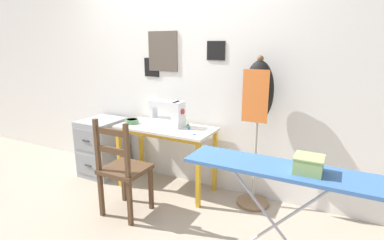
{
  "coord_description": "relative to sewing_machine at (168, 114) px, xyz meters",
  "views": [
    {
      "loc": [
        1.69,
        -2.37,
        1.58
      ],
      "look_at": [
        0.33,
        0.22,
        0.84
      ],
      "focal_mm": 28.0,
      "sensor_mm": 36.0,
      "label": 1
    }
  ],
  "objects": [
    {
      "name": "ground_plane",
      "position": [
        -0.01,
        -0.28,
        -0.85
      ],
      "size": [
        14.0,
        14.0,
        0.0
      ],
      "primitive_type": "plane",
      "color": "tan"
    },
    {
      "name": "wall_back",
      "position": [
        -0.01,
        0.26,
        0.43
      ],
      "size": [
        10.0,
        0.07,
        2.55
      ],
      "color": "silver",
      "rests_on": "ground_plane"
    },
    {
      "name": "sewing_table",
      "position": [
        -0.01,
        -0.06,
        -0.23
      ],
      "size": [
        1.07,
        0.48,
        0.72
      ],
      "color": "silver",
      "rests_on": "ground_plane"
    },
    {
      "name": "sewing_machine",
      "position": [
        0.0,
        0.0,
        0.0
      ],
      "size": [
        0.4,
        0.18,
        0.3
      ],
      "color": "white",
      "rests_on": "sewing_table"
    },
    {
      "name": "fabric_bowl",
      "position": [
        -0.42,
        -0.1,
        -0.1
      ],
      "size": [
        0.15,
        0.15,
        0.05
      ],
      "color": "#56895B",
      "rests_on": "sewing_table"
    },
    {
      "name": "scissors",
      "position": [
        0.42,
        -0.17,
        -0.13
      ],
      "size": [
        0.14,
        0.09,
        0.01
      ],
      "color": "silver",
      "rests_on": "sewing_table"
    },
    {
      "name": "thread_spool_near_machine",
      "position": [
        0.21,
        0.05,
        -0.11
      ],
      "size": [
        0.04,
        0.04,
        0.04
      ],
      "color": "green",
      "rests_on": "sewing_table"
    },
    {
      "name": "thread_spool_mid_table",
      "position": [
        0.26,
        -0.01,
        -0.11
      ],
      "size": [
        0.03,
        0.03,
        0.03
      ],
      "color": "#2875C1",
      "rests_on": "sewing_table"
    },
    {
      "name": "wooden_chair",
      "position": [
        -0.09,
        -0.67,
        -0.4
      ],
      "size": [
        0.4,
        0.38,
        0.95
      ],
      "color": "#513823",
      "rests_on": "ground_plane"
    },
    {
      "name": "filing_cabinet",
      "position": [
        -0.93,
        -0.06,
        -0.5
      ],
      "size": [
        0.44,
        0.52,
        0.69
      ],
      "color": "#93999E",
      "rests_on": "ground_plane"
    },
    {
      "name": "dress_form",
      "position": [
        0.95,
        0.06,
        0.2
      ],
      "size": [
        0.32,
        0.32,
        1.49
      ],
      "color": "#846647",
      "rests_on": "ground_plane"
    },
    {
      "name": "ironing_board",
      "position": [
        1.35,
        -0.83,
        -0.07
      ],
      "size": [
        1.21,
        0.32,
        0.83
      ],
      "color": "#3D6BAD",
      "rests_on": "ground_plane"
    },
    {
      "name": "storage_box",
      "position": [
        1.52,
        -0.84,
        0.03
      ],
      "size": [
        0.17,
        0.16,
        0.11
      ],
      "color": "#8EB266",
      "rests_on": "ironing_board"
    }
  ]
}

